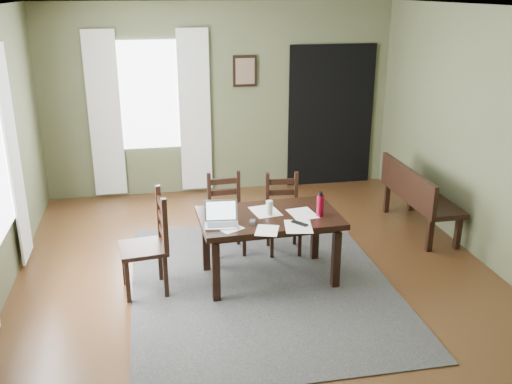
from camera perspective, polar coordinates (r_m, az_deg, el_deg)
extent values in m
cube|color=#492C16|center=(5.91, 0.55, -9.26)|extent=(5.00, 6.00, 0.01)
cube|color=#555B3B|center=(8.27, -3.56, 9.20)|extent=(5.00, 0.02, 2.70)
cube|color=#555B3B|center=(2.76, 13.39, -14.17)|extent=(5.00, 0.02, 2.70)
cube|color=#555B3B|center=(6.35, 23.36, 4.36)|extent=(0.02, 6.00, 2.70)
cube|color=white|center=(5.17, 0.66, 17.96)|extent=(5.00, 6.00, 0.02)
cube|color=#363636|center=(5.91, 0.55, -9.17)|extent=(2.60, 3.20, 0.01)
cube|color=black|center=(5.74, 1.34, -2.57)|extent=(1.43, 0.89, 0.06)
cube|color=black|center=(5.75, 1.34, -3.04)|extent=(1.28, 0.74, 0.05)
cube|color=black|center=(5.49, -4.04, -7.98)|extent=(0.08, 0.08, 0.60)
cube|color=black|center=(6.07, -5.04, -5.17)|extent=(0.08, 0.08, 0.60)
cube|color=black|center=(5.78, 8.00, -6.65)|extent=(0.08, 0.08, 0.60)
cube|color=black|center=(6.33, 5.92, -4.11)|extent=(0.08, 0.08, 0.60)
cube|color=black|center=(5.68, -11.24, -5.56)|extent=(0.50, 0.50, 0.04)
cube|color=black|center=(5.93, -13.05, -7.13)|extent=(0.05, 0.05, 0.44)
cube|color=black|center=(5.96, -9.56, -6.73)|extent=(0.05, 0.05, 0.44)
cube|color=black|center=(5.61, -12.70, -8.75)|extent=(0.05, 0.05, 0.44)
cube|color=black|center=(5.64, -9.01, -8.32)|extent=(0.05, 0.05, 0.44)
cube|color=black|center=(5.76, -9.66, -1.96)|extent=(0.05, 0.05, 0.55)
cube|color=black|center=(5.41, -9.06, -3.40)|extent=(0.05, 0.05, 0.55)
cube|color=black|center=(5.64, -9.29, -4.06)|extent=(0.07, 0.33, 0.07)
cube|color=black|center=(5.58, -9.37, -2.66)|extent=(0.07, 0.33, 0.07)
cube|color=black|center=(5.53, -9.46, -1.23)|extent=(0.07, 0.33, 0.07)
cube|color=black|center=(6.42, -2.90, -2.68)|extent=(0.41, 0.41, 0.04)
cube|color=black|center=(6.33, -4.01, -5.10)|extent=(0.04, 0.04, 0.38)
cube|color=black|center=(6.62, -4.49, -3.97)|extent=(0.04, 0.04, 0.38)
cube|color=black|center=(6.39, -1.19, -4.83)|extent=(0.04, 0.04, 0.38)
cube|color=black|center=(6.67, -1.78, -3.72)|extent=(0.04, 0.04, 0.38)
cube|color=black|center=(6.46, -4.71, -0.14)|extent=(0.04, 0.04, 0.49)
cube|color=black|center=(6.52, -1.78, 0.09)|extent=(0.04, 0.04, 0.49)
cube|color=black|center=(6.54, -3.22, -1.11)|extent=(0.29, 0.04, 0.07)
cube|color=black|center=(6.49, -3.24, -0.03)|extent=(0.29, 0.04, 0.07)
cube|color=black|center=(6.45, -3.26, 1.07)|extent=(0.29, 0.04, 0.07)
cube|color=black|center=(6.44, 2.80, -2.66)|extent=(0.41, 0.41, 0.04)
cube|color=black|center=(6.36, 1.60, -4.99)|extent=(0.04, 0.04, 0.38)
cube|color=black|center=(6.64, 1.21, -3.86)|extent=(0.04, 0.04, 0.38)
cube|color=black|center=(6.41, 4.39, -4.84)|extent=(0.04, 0.04, 0.38)
cube|color=black|center=(6.69, 3.89, -3.73)|extent=(0.04, 0.04, 0.38)
cube|color=black|center=(6.49, 1.14, -0.10)|extent=(0.04, 0.04, 0.48)
cube|color=black|center=(6.54, 4.03, 0.02)|extent=(0.04, 0.04, 0.48)
cube|color=black|center=(6.55, 2.57, -1.11)|extent=(0.29, 0.04, 0.06)
cube|color=black|center=(6.51, 2.59, -0.04)|extent=(0.29, 0.04, 0.06)
cube|color=black|center=(6.47, 2.61, 1.04)|extent=(0.29, 0.04, 0.06)
cube|color=black|center=(7.32, 16.22, -0.45)|extent=(0.46, 1.44, 0.06)
cube|color=black|center=(6.98, 19.54, -3.85)|extent=(0.06, 0.06, 0.40)
cube|color=black|center=(6.82, 16.99, -4.13)|extent=(0.06, 0.06, 0.40)
cube|color=black|center=(7.99, 15.24, -0.42)|extent=(0.06, 0.06, 0.40)
cube|color=black|center=(7.84, 12.94, -0.59)|extent=(0.06, 0.06, 0.40)
cube|color=black|center=(7.16, 14.90, 0.98)|extent=(0.05, 1.44, 0.35)
cube|color=#B7B7BC|center=(5.47, -3.45, -3.33)|extent=(0.34, 0.25, 0.02)
cube|color=#B7B7BC|center=(5.54, -3.53, -1.84)|extent=(0.33, 0.08, 0.21)
cube|color=silver|center=(5.53, -3.52, -1.87)|extent=(0.28, 0.06, 0.17)
cube|color=#3F3F42|center=(5.46, -3.45, -3.29)|extent=(0.28, 0.15, 0.00)
cube|color=#3F3F42|center=(5.52, -0.36, -3.02)|extent=(0.07, 0.10, 0.03)
cube|color=black|center=(5.51, 4.38, -3.16)|extent=(0.15, 0.17, 0.02)
cylinder|color=silver|center=(5.69, 1.34, -1.62)|extent=(0.07, 0.07, 0.15)
cylinder|color=maroon|center=(5.70, 6.43, -1.36)|extent=(0.08, 0.08, 0.22)
cylinder|color=black|center=(5.66, 6.48, -0.18)|extent=(0.05, 0.05, 0.03)
cube|color=white|center=(5.45, -2.88, -3.49)|extent=(0.32, 0.35, 0.00)
cube|color=white|center=(5.46, 4.26, -3.47)|extent=(0.31, 0.37, 0.00)
cube|color=white|center=(5.81, 0.94, -1.94)|extent=(0.31, 0.37, 0.00)
cube|color=white|center=(5.77, 4.67, -2.17)|extent=(0.29, 0.35, 0.00)
cube|color=white|center=(5.36, 1.11, -3.87)|extent=(0.28, 0.32, 0.00)
cube|color=white|center=(8.16, -10.62, 9.47)|extent=(1.00, 0.01, 1.50)
cube|color=silver|center=(6.46, -23.10, 3.25)|extent=(0.03, 0.48, 2.30)
cube|color=silver|center=(8.20, -14.88, 7.42)|extent=(0.44, 0.03, 2.30)
cube|color=silver|center=(8.20, -6.14, 7.97)|extent=(0.44, 0.03, 2.30)
cube|color=black|center=(8.23, -1.12, 12.00)|extent=(0.34, 0.03, 0.44)
cube|color=brown|center=(8.21, -1.10, 11.99)|extent=(0.27, 0.01, 0.36)
cube|color=black|center=(8.66, 7.49, 7.53)|extent=(1.30, 0.03, 2.10)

